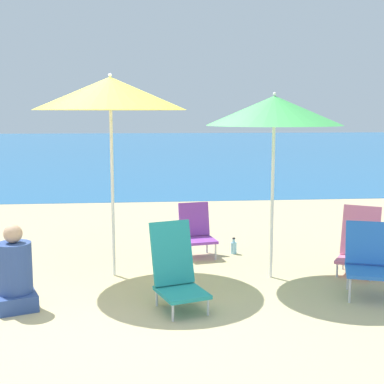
{
  "coord_description": "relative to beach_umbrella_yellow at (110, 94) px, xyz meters",
  "views": [
    {
      "loc": [
        0.23,
        -5.21,
        1.9
      ],
      "look_at": [
        0.82,
        0.83,
        1.0
      ],
      "focal_mm": 50.0,
      "sensor_mm": 36.0,
      "label": 1
    }
  ],
  "objects": [
    {
      "name": "beach_chair_teal",
      "position": [
        0.66,
        -1.09,
        -1.75
      ],
      "size": [
        0.59,
        0.7,
        0.83
      ],
      "rotation": [
        0.0,
        0.0,
        0.32
      ],
      "color": "silver",
      "rests_on": "ground"
    },
    {
      "name": "sea_water",
      "position": [
        0.09,
        25.2,
        -2.11
      ],
      "size": [
        60.0,
        40.0,
        0.01
      ],
      "color": "#23669E",
      "rests_on": "ground"
    },
    {
      "name": "beach_chair_pink",
      "position": [
        2.91,
        -0.18,
        -1.75
      ],
      "size": [
        0.64,
        0.66,
        0.79
      ],
      "rotation": [
        0.0,
        0.0,
        -0.56
      ],
      "color": "silver",
      "rests_on": "ground"
    },
    {
      "name": "water_bottle",
      "position": [
        1.58,
        0.83,
        -2.03
      ],
      "size": [
        0.08,
        0.08,
        0.22
      ],
      "color": "#8CCCEA",
      "rests_on": "ground"
    },
    {
      "name": "beach_chair_blue",
      "position": [
        2.72,
        -0.93,
        -1.73
      ],
      "size": [
        0.67,
        0.73,
        0.74
      ],
      "rotation": [
        0.0,
        0.0,
        -0.33
      ],
      "color": "silver",
      "rests_on": "ground"
    },
    {
      "name": "person_seated_near",
      "position": [
        -0.91,
        -0.99,
        -1.78
      ],
      "size": [
        0.49,
        0.53,
        0.84
      ],
      "rotation": [
        0.0,
        0.0,
        0.36
      ],
      "color": "#334C8C",
      "rests_on": "ground"
    },
    {
      "name": "beach_chair_purple",
      "position": [
        1.06,
        0.8,
        -1.76
      ],
      "size": [
        0.5,
        0.56,
        0.7
      ],
      "rotation": [
        0.0,
        0.0,
        0.19
      ],
      "color": "silver",
      "rests_on": "ground"
    },
    {
      "name": "beach_umbrella_green",
      "position": [
        1.82,
        -0.25,
        -0.19
      ],
      "size": [
        1.53,
        1.53,
        2.13
      ],
      "color": "white",
      "rests_on": "ground"
    },
    {
      "name": "beach_umbrella_yellow",
      "position": [
        0.0,
        0.0,
        0.0
      ],
      "size": [
        1.73,
        1.73,
        2.34
      ],
      "color": "white",
      "rests_on": "ground"
    },
    {
      "name": "ground_plane",
      "position": [
        0.09,
        -0.95,
        -2.11
      ],
      "size": [
        60.0,
        60.0,
        0.0
      ],
      "primitive_type": "plane",
      "color": "#C6B284"
    }
  ]
}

